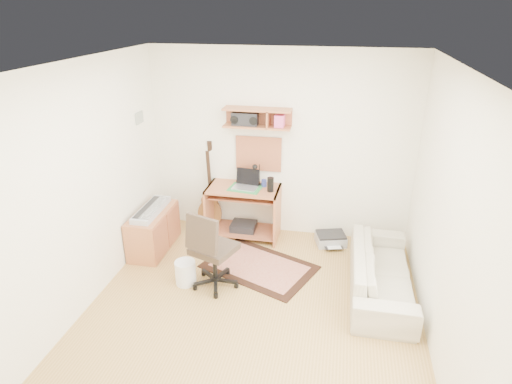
% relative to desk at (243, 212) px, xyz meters
% --- Properties ---
extents(floor, '(3.60, 4.00, 0.01)m').
position_rel_desk_xyz_m(floor, '(0.47, -1.73, -0.38)').
color(floor, tan).
rests_on(floor, ground).
extents(ceiling, '(3.60, 4.00, 0.01)m').
position_rel_desk_xyz_m(ceiling, '(0.47, -1.73, 2.23)').
color(ceiling, white).
rests_on(ceiling, ground).
extents(back_wall, '(3.60, 0.01, 2.60)m').
position_rel_desk_xyz_m(back_wall, '(0.47, 0.28, 0.93)').
color(back_wall, white).
rests_on(back_wall, ground).
extents(left_wall, '(0.01, 4.00, 2.60)m').
position_rel_desk_xyz_m(left_wall, '(-1.34, -1.73, 0.93)').
color(left_wall, white).
rests_on(left_wall, ground).
extents(right_wall, '(0.01, 4.00, 2.60)m').
position_rel_desk_xyz_m(right_wall, '(2.27, -1.73, 0.93)').
color(right_wall, white).
rests_on(right_wall, ground).
extents(wall_shelf, '(0.90, 0.25, 0.26)m').
position_rel_desk_xyz_m(wall_shelf, '(0.17, 0.15, 1.32)').
color(wall_shelf, '#BC6F42').
rests_on(wall_shelf, back_wall).
extents(cork_board, '(0.64, 0.03, 0.49)m').
position_rel_desk_xyz_m(cork_board, '(0.17, 0.25, 0.79)').
color(cork_board, '#A37451').
rests_on(cork_board, back_wall).
extents(wall_photo, '(0.02, 0.20, 0.15)m').
position_rel_desk_xyz_m(wall_photo, '(-1.32, -0.23, 1.34)').
color(wall_photo, '#4C8CBF').
rests_on(wall_photo, left_wall).
extents(desk, '(1.00, 0.55, 0.75)m').
position_rel_desk_xyz_m(desk, '(0.00, 0.00, 0.00)').
color(desk, '#BC6F42').
rests_on(desk, floor).
extents(laptop, '(0.37, 0.37, 0.25)m').
position_rel_desk_xyz_m(laptop, '(0.03, -0.02, 0.50)').
color(laptop, silver).
rests_on(laptop, desk).
extents(speaker, '(0.09, 0.09, 0.20)m').
position_rel_desk_xyz_m(speaker, '(0.39, -0.05, 0.47)').
color(speaker, black).
rests_on(speaker, desk).
extents(desk_lamp, '(0.11, 0.11, 0.32)m').
position_rel_desk_xyz_m(desk_lamp, '(0.20, 0.14, 0.53)').
color(desk_lamp, black).
rests_on(desk_lamp, desk).
extents(pencil_cup, '(0.07, 0.07, 0.10)m').
position_rel_desk_xyz_m(pencil_cup, '(0.27, 0.10, 0.43)').
color(pencil_cup, '#2F3D8F').
rests_on(pencil_cup, desk).
extents(boombox, '(0.35, 0.16, 0.18)m').
position_rel_desk_xyz_m(boombox, '(0.00, 0.15, 1.30)').
color(boombox, black).
rests_on(boombox, wall_shelf).
extents(rug, '(1.56, 1.32, 0.02)m').
position_rel_desk_xyz_m(rug, '(0.38, -0.77, -0.37)').
color(rug, '#CFAA8A').
rests_on(rug, floor).
extents(task_chair, '(0.65, 0.65, 1.00)m').
position_rel_desk_xyz_m(task_chair, '(-0.06, -1.24, 0.12)').
color(task_chair, '#362A20').
rests_on(task_chair, floor).
extents(cabinet, '(0.40, 0.90, 0.55)m').
position_rel_desk_xyz_m(cabinet, '(-1.11, -0.59, -0.10)').
color(cabinet, '#BC6F42').
rests_on(cabinet, floor).
extents(music_keyboard, '(0.24, 0.78, 0.07)m').
position_rel_desk_xyz_m(music_keyboard, '(-1.11, -0.59, 0.21)').
color(music_keyboard, '#B2B5BA').
rests_on(music_keyboard, cabinet).
extents(guitar, '(0.38, 0.26, 1.32)m').
position_rel_desk_xyz_m(guitar, '(-0.54, 0.13, 0.28)').
color(guitar, '#98612F').
rests_on(guitar, floor).
extents(waste_basket, '(0.31, 0.31, 0.29)m').
position_rel_desk_xyz_m(waste_basket, '(-0.42, -1.27, -0.23)').
color(waste_basket, white).
rests_on(waste_basket, floor).
extents(printer, '(0.47, 0.41, 0.15)m').
position_rel_desk_xyz_m(printer, '(1.24, 0.01, -0.29)').
color(printer, '#A5A8AA').
rests_on(printer, floor).
extents(sofa, '(0.50, 1.72, 0.67)m').
position_rel_desk_xyz_m(sofa, '(1.85, -0.96, -0.04)').
color(sofa, '#BDB296').
rests_on(sofa, floor).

